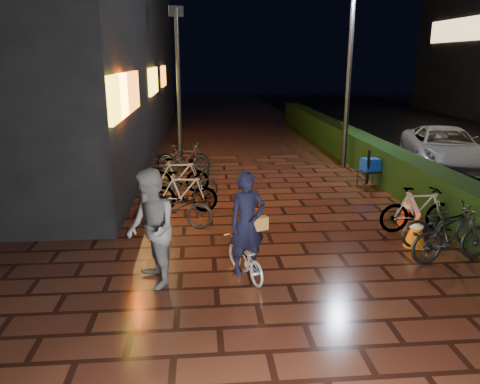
{
  "coord_description": "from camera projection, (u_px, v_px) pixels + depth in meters",
  "views": [
    {
      "loc": [
        -1.86,
        -8.08,
        3.33
      ],
      "look_at": [
        -1.18,
        -0.27,
        1.1
      ],
      "focal_mm": 35.0,
      "sensor_mm": 36.0,
      "label": 1
    }
  ],
  "objects": [
    {
      "name": "ground",
      "position": [
        301.0,
        243.0,
        8.81
      ],
      "size": [
        80.0,
        80.0,
        0.0
      ],
      "primitive_type": "plane",
      "color": "#381911",
      "rests_on": "ground"
    },
    {
      "name": "hedge",
      "position": [
        346.0,
        142.0,
        16.61
      ],
      "size": [
        0.7,
        20.0,
        1.0
      ],
      "primitive_type": "cube",
      "color": "black",
      "rests_on": "ground"
    },
    {
      "name": "bystander_person",
      "position": [
        151.0,
        229.0,
        6.93
      ],
      "size": [
        0.94,
        1.06,
        1.81
      ],
      "primitive_type": "imported",
      "rotation": [
        0.0,
        0.0,
        -1.22
      ],
      "color": "slate",
      "rests_on": "ground"
    },
    {
      "name": "van",
      "position": [
        444.0,
        148.0,
        14.83
      ],
      "size": [
        3.15,
        4.89,
        1.25
      ],
      "primitive_type": "imported",
      "rotation": [
        0.0,
        0.0,
        -0.26
      ],
      "color": "#9F9EA2",
      "rests_on": "ground"
    },
    {
      "name": "lamp_post_hedge",
      "position": [
        349.0,
        72.0,
        14.1
      ],
      "size": [
        0.5,
        0.29,
        5.41
      ],
      "color": "black",
      "rests_on": "ground"
    },
    {
      "name": "lamp_post_sf",
      "position": [
        178.0,
        78.0,
        15.58
      ],
      "size": [
        0.47,
        0.21,
        4.98
      ],
      "color": "black",
      "rests_on": "ground"
    },
    {
      "name": "cyclist",
      "position": [
        246.0,
        239.0,
        7.24
      ],
      "size": [
        0.81,
        1.28,
        1.73
      ],
      "color": "silver",
      "rests_on": "ground"
    },
    {
      "name": "traffic_barrier",
      "position": [
        412.0,
        218.0,
        9.16
      ],
      "size": [
        0.82,
        1.61,
        0.66
      ],
      "color": "orange",
      "rests_on": "ground"
    },
    {
      "name": "cart_assembly",
      "position": [
        370.0,
        166.0,
        12.51
      ],
      "size": [
        0.69,
        0.73,
        1.12
      ],
      "color": "black",
      "rests_on": "ground"
    },
    {
      "name": "parked_bikes_storefront",
      "position": [
        182.0,
        176.0,
        12.04
      ],
      "size": [
        1.82,
        5.85,
        0.93
      ],
      "color": "black",
      "rests_on": "ground"
    },
    {
      "name": "parked_bikes_hedge",
      "position": [
        437.0,
        223.0,
        8.55
      ],
      "size": [
        1.79,
        2.0,
        0.93
      ],
      "color": "black",
      "rests_on": "ground"
    }
  ]
}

